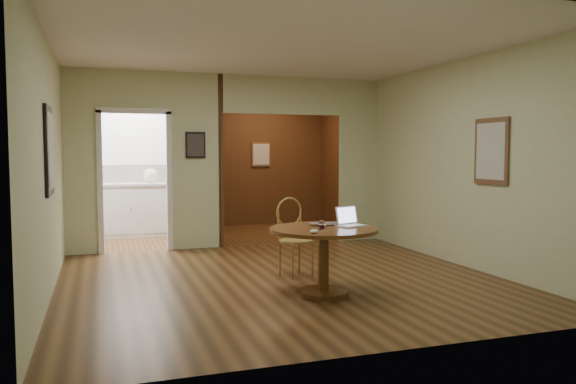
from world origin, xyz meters
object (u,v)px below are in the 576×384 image
object	(u,v)px
dining_table	(324,245)
open_laptop	(349,220)
closed_laptop	(328,224)
chair	(293,232)

from	to	relation	value
dining_table	open_laptop	world-z (taller)	open_laptop
dining_table	closed_laptop	world-z (taller)	closed_laptop
chair	dining_table	bearing A→B (deg)	-104.83
chair	open_laptop	size ratio (longest dim) A/B	2.76
dining_table	chair	size ratio (longest dim) A/B	1.19
dining_table	chair	world-z (taller)	chair
dining_table	closed_laptop	distance (m)	0.27
dining_table	open_laptop	bearing A→B (deg)	13.21
chair	closed_laptop	world-z (taller)	chair
chair	open_laptop	bearing A→B (deg)	-85.17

